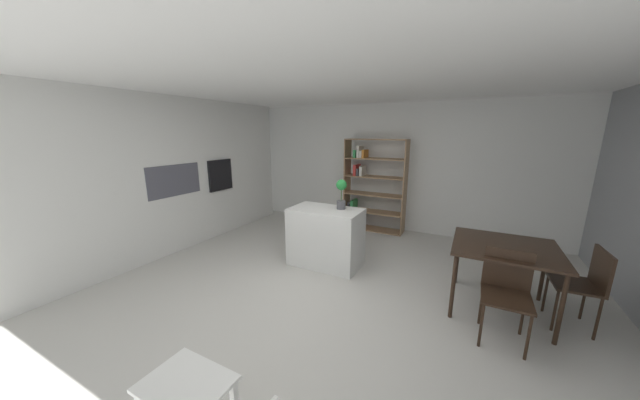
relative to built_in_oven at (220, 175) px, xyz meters
The scene contains 13 objects.
ground_plane 3.25m from the built_in_oven, 24.08° to the right, with size 9.51×9.51×0.00m, color beige.
ceiling_slab 3.34m from the built_in_oven, 24.08° to the right, with size 6.91×6.46×0.06m.
back_partition 3.38m from the built_in_oven, 35.59° to the left, with size 6.91×0.06×2.63m, color silver.
tall_cabinet_run_left 1.28m from the built_in_oven, 105.18° to the right, with size 0.62×5.83×2.63m, color silver.
cabinet_niche_splashback 1.00m from the built_in_oven, 90.95° to the right, with size 0.01×0.98×0.52m.
built_in_oven is the anchor object (origin of this frame).
kitchen_island 2.63m from the built_in_oven, ahead, with size 1.08×0.63×0.90m, color silver.
potted_plant_on_island 2.71m from the built_in_oven, ahead, with size 0.16×0.16×0.45m.
open_bookshelf 3.04m from the built_in_oven, 33.38° to the left, with size 1.26×0.37×1.91m.
child_table 4.45m from the built_in_oven, 47.51° to the right, with size 0.54×0.41×0.51m.
dining_table 4.88m from the built_in_oven, ahead, with size 1.07×1.00×0.79m.
dining_chair_near 4.98m from the built_in_oven, 11.59° to the right, with size 0.44×0.46×0.90m.
dining_chair_window_side 5.63m from the built_in_oven, ahead, with size 0.43×0.46×0.89m.
Camera 1 is at (1.66, -2.97, 2.04)m, focal length 16.50 mm.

